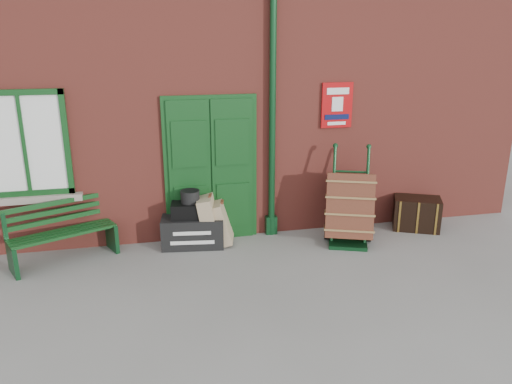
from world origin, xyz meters
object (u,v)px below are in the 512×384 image
object	(u,v)px
porter_trolley	(349,207)
houdini_trunk	(193,231)
bench	(61,231)
dark_trunk	(416,213)

from	to	relation	value
porter_trolley	houdini_trunk	bearing A→B (deg)	-168.12
houdini_trunk	porter_trolley	world-z (taller)	porter_trolley
bench	dark_trunk	size ratio (longest dim) A/B	2.03
houdini_trunk	dark_trunk	distance (m)	3.70
houdini_trunk	dark_trunk	world-z (taller)	dark_trunk
porter_trolley	dark_trunk	bearing A→B (deg)	31.89
dark_trunk	bench	bearing A→B (deg)	-154.91
porter_trolley	dark_trunk	xyz separation A→B (m)	(1.32, 0.26, -0.31)
bench	dark_trunk	distance (m)	5.57
bench	houdini_trunk	xyz separation A→B (m)	(1.86, 0.12, -0.22)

